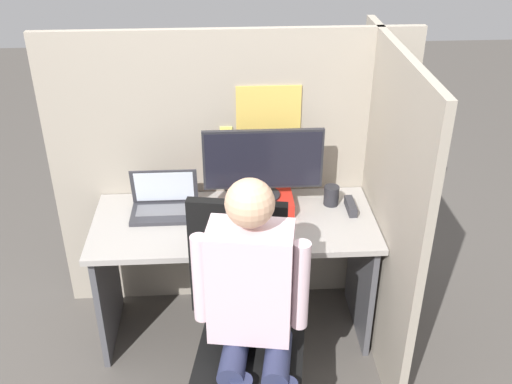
% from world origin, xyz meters
% --- Properties ---
extents(ground_plane, '(12.00, 12.00, 0.00)m').
position_xyz_m(ground_plane, '(0.00, 0.00, 0.00)').
color(ground_plane, '#514C47').
extents(cubicle_panel_back, '(1.93, 0.05, 1.60)m').
position_xyz_m(cubicle_panel_back, '(0.00, 0.63, 0.80)').
color(cubicle_panel_back, gray).
rests_on(cubicle_panel_back, ground).
extents(cubicle_panel_right, '(0.04, 1.23, 1.60)m').
position_xyz_m(cubicle_panel_right, '(0.74, 0.24, 0.80)').
color(cubicle_panel_right, gray).
rests_on(cubicle_panel_right, ground).
extents(desk, '(1.43, 0.61, 0.72)m').
position_xyz_m(desk, '(0.00, 0.30, 0.54)').
color(desk, '#9E9993').
rests_on(desk, ground).
extents(paper_box, '(0.31, 0.23, 0.07)m').
position_xyz_m(paper_box, '(0.15, 0.42, 0.75)').
color(paper_box, red).
rests_on(paper_box, desk).
extents(monitor, '(0.61, 0.18, 0.37)m').
position_xyz_m(monitor, '(0.15, 0.42, 0.98)').
color(monitor, '#232328').
rests_on(monitor, paper_box).
extents(laptop, '(0.34, 0.21, 0.22)m').
position_xyz_m(laptop, '(-0.35, 0.41, 0.76)').
color(laptop, '#2D2D33').
rests_on(laptop, desk).
extents(mouse, '(0.07, 0.05, 0.04)m').
position_xyz_m(mouse, '(-0.11, 0.26, 0.74)').
color(mouse, gray).
rests_on(mouse, desk).
extents(stapler, '(0.04, 0.16, 0.05)m').
position_xyz_m(stapler, '(0.61, 0.37, 0.74)').
color(stapler, '#2D2D33').
rests_on(stapler, desk).
extents(carrot_toy, '(0.05, 0.14, 0.05)m').
position_xyz_m(carrot_toy, '(-0.06, 0.13, 0.74)').
color(carrot_toy, orange).
rests_on(carrot_toy, desk).
extents(office_chair, '(0.54, 0.60, 1.05)m').
position_xyz_m(office_chair, '(0.03, -0.22, 0.52)').
color(office_chair, black).
rests_on(office_chair, ground).
extents(person, '(0.47, 0.43, 1.29)m').
position_xyz_m(person, '(0.06, -0.37, 0.75)').
color(person, '#282D4C').
rests_on(person, ground).
extents(coffee_mug, '(0.08, 0.08, 0.10)m').
position_xyz_m(coffee_mug, '(0.52, 0.44, 0.77)').
color(coffee_mug, '#232328').
rests_on(coffee_mug, desk).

